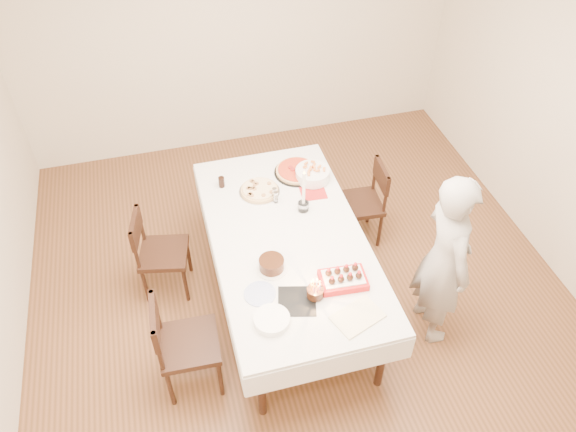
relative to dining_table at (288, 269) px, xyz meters
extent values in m
plane|color=#52331C|center=(0.12, -0.12, -0.38)|extent=(5.00, 5.00, 0.00)
cube|color=beige|center=(0.12, 2.38, 0.98)|extent=(4.50, 0.04, 2.70)
cube|color=silver|center=(0.00, 0.00, 0.00)|extent=(1.72, 2.38, 0.75)
imported|color=#ADA9A3|center=(1.03, -0.54, 0.39)|extent=(0.38, 0.57, 1.54)
cylinder|color=beige|center=(-0.09, 0.56, 0.40)|extent=(0.35, 0.35, 0.04)
cylinder|color=red|center=(0.27, 0.72, 0.40)|extent=(0.42, 0.42, 0.04)
cube|color=#B21E1E|center=(0.33, 0.45, 0.38)|extent=(0.22, 0.22, 0.01)
cylinder|color=white|center=(0.38, 0.61, 0.43)|extent=(0.37, 0.37, 0.09)
cylinder|color=white|center=(0.20, 0.26, 0.58)|extent=(0.10, 0.10, 0.40)
cylinder|color=black|center=(-0.38, 0.71, 0.42)|extent=(0.06, 0.06, 0.09)
cylinder|color=#31180C|center=(-0.20, -0.28, 0.42)|extent=(0.23, 0.23, 0.09)
cube|color=black|center=(-0.10, -0.61, 0.38)|extent=(0.31, 0.31, 0.01)
cylinder|color=#3A1D10|center=(0.03, -0.60, 0.45)|extent=(0.14, 0.14, 0.13)
cube|color=beige|center=(0.25, -0.84, 0.38)|extent=(0.38, 0.32, 0.03)
cylinder|color=white|center=(-0.31, -0.73, 0.40)|extent=(0.28, 0.28, 0.05)
cylinder|color=white|center=(-0.33, -0.48, 0.38)|extent=(0.29, 0.29, 0.01)
camera|label=1|loc=(-0.77, -2.87, 3.43)|focal=35.00mm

